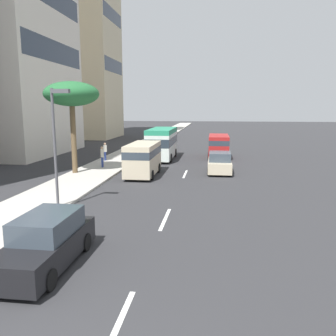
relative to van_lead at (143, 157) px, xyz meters
name	(u,v)px	position (x,y,z in m)	size (l,w,h in m)	color
ground_plane	(192,158)	(9.57, -3.14, -1.42)	(198.00, 198.00, 0.00)	#2D2D30
sidewalk_right	(124,156)	(9.57, 4.05, -1.34)	(162.00, 3.82, 0.15)	#B2ADA3
lane_stripe_near	(117,327)	(-18.40, -3.14, -1.41)	(3.20, 0.16, 0.01)	silver
lane_stripe_mid	(165,219)	(-10.24, -3.14, -1.41)	(3.20, 0.16, 0.01)	silver
lane_stripe_far	(185,174)	(1.00, -3.14, -1.41)	(3.20, 0.16, 0.01)	silver
van_lead	(143,157)	(0.00, 0.00, 0.00)	(5.22, 2.11, 2.48)	beige
car_second	(47,242)	(-15.53, 0.02, -0.61)	(4.55, 1.79, 1.72)	black
van_third	(219,145)	(10.59, -5.83, -0.08)	(5.23, 2.13, 2.33)	#A51E1E
minibus_fourth	(162,142)	(8.70, -0.16, 0.28)	(6.94, 2.44, 3.09)	silver
car_fifth	(220,163)	(2.00, -5.82, -0.63)	(4.21, 1.89, 1.67)	beige
pedestrian_near_lamp	(102,156)	(2.45, 4.04, -0.28)	(0.39, 0.35, 1.77)	navy
pedestrian_mid_block	(105,151)	(6.16, 4.98, -0.33)	(0.30, 0.37, 1.70)	navy
palm_tree	(72,95)	(-0.26, 5.37, 4.67)	(4.12, 4.12, 6.95)	brown
street_lamp	(56,134)	(-9.36, 2.42, 2.47)	(0.24, 0.97, 5.94)	#4C4C51
office_tower_far	(72,3)	(32.82, 18.47, 20.87)	(11.07, 13.75, 44.58)	beige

